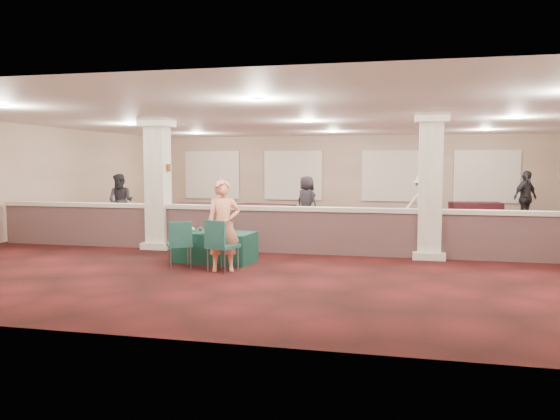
% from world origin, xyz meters
% --- Properties ---
extents(ground, '(16.00, 16.00, 0.00)m').
position_xyz_m(ground, '(0.00, 0.00, 0.00)').
color(ground, '#421011').
rests_on(ground, ground).
extents(wall_back, '(16.00, 0.04, 3.20)m').
position_xyz_m(wall_back, '(0.00, 8.00, 1.60)').
color(wall_back, gray).
rests_on(wall_back, ground).
extents(wall_front, '(16.00, 0.04, 3.20)m').
position_xyz_m(wall_front, '(0.00, -8.00, 1.60)').
color(wall_front, gray).
rests_on(wall_front, ground).
extents(wall_left, '(0.04, 16.00, 3.20)m').
position_xyz_m(wall_left, '(-8.00, 0.00, 1.60)').
color(wall_left, gray).
rests_on(wall_left, ground).
extents(ceiling, '(16.00, 16.00, 0.02)m').
position_xyz_m(ceiling, '(0.00, 0.00, 3.20)').
color(ceiling, white).
rests_on(ceiling, wall_back).
extents(partition_wall, '(15.60, 0.28, 1.10)m').
position_xyz_m(partition_wall, '(0.00, -1.50, 0.57)').
color(partition_wall, brown).
rests_on(partition_wall, ground).
extents(column_left, '(0.72, 0.72, 3.20)m').
position_xyz_m(column_left, '(-3.50, -1.50, 1.64)').
color(column_left, beige).
rests_on(column_left, ground).
extents(column_right, '(0.72, 0.72, 3.20)m').
position_xyz_m(column_right, '(3.00, -1.50, 1.64)').
color(column_right, beige).
rests_on(column_right, ground).
extents(sconce_left, '(0.12, 0.12, 0.18)m').
position_xyz_m(sconce_left, '(-3.78, -1.50, 2.00)').
color(sconce_left, brown).
rests_on(sconce_left, column_left).
extents(sconce_right, '(0.12, 0.12, 0.18)m').
position_xyz_m(sconce_right, '(-3.22, -1.50, 2.00)').
color(sconce_right, brown).
rests_on(sconce_right, column_left).
extents(near_table, '(1.78, 1.05, 0.65)m').
position_xyz_m(near_table, '(-1.50, -3.00, 0.32)').
color(near_table, '#0F3A2B').
rests_on(near_table, ground).
extents(conf_chair_main, '(0.65, 0.65, 1.02)m').
position_xyz_m(conf_chair_main, '(-1.03, -4.03, 0.60)').
color(conf_chair_main, '#1E594B').
rests_on(conf_chair_main, ground).
extents(conf_chair_side, '(0.65, 0.65, 0.96)m').
position_xyz_m(conf_chair_side, '(-1.95, -3.81, 0.57)').
color(conf_chair_side, '#1E594B').
rests_on(conf_chair_side, ground).
extents(woman, '(0.75, 0.62, 1.80)m').
position_xyz_m(woman, '(-1.00, -3.89, 0.90)').
color(woman, '#FF8C6E').
rests_on(woman, ground).
extents(far_table_front_left, '(2.05, 1.20, 0.79)m').
position_xyz_m(far_table_front_left, '(-4.42, 0.30, 0.40)').
color(far_table_front_left, black).
rests_on(far_table_front_left, ground).
extents(far_table_front_center, '(2.00, 1.36, 0.74)m').
position_xyz_m(far_table_front_center, '(-2.00, 2.25, 0.37)').
color(far_table_front_center, black).
rests_on(far_table_front_center, ground).
extents(far_table_front_right, '(2.13, 1.56, 0.78)m').
position_xyz_m(far_table_front_right, '(4.66, 1.89, 0.39)').
color(far_table_front_right, black).
rests_on(far_table_front_right, ground).
extents(far_table_back_left, '(2.06, 1.35, 0.77)m').
position_xyz_m(far_table_back_left, '(-4.01, 3.20, 0.39)').
color(far_table_back_left, black).
rests_on(far_table_back_left, ground).
extents(far_table_back_center, '(2.08, 1.45, 0.77)m').
position_xyz_m(far_table_back_center, '(-2.00, 3.20, 0.38)').
color(far_table_back_center, black).
rests_on(far_table_back_center, ground).
extents(far_table_back_right, '(1.83, 1.07, 0.71)m').
position_xyz_m(far_table_back_right, '(4.95, 6.50, 0.35)').
color(far_table_back_right, black).
rests_on(far_table_back_right, ground).
extents(attendee_a, '(0.86, 0.49, 1.76)m').
position_xyz_m(attendee_a, '(-6.50, 2.05, 0.88)').
color(attendee_a, black).
rests_on(attendee_a, ground).
extents(attendee_b, '(1.24, 0.80, 1.79)m').
position_xyz_m(attendee_b, '(3.00, 2.47, 0.89)').
color(attendee_b, silver).
rests_on(attendee_b, ground).
extents(attendee_c, '(1.16, 1.11, 1.86)m').
position_xyz_m(attendee_c, '(6.50, 6.00, 0.93)').
color(attendee_c, black).
rests_on(attendee_c, ground).
extents(attendee_d, '(0.95, 0.83, 1.69)m').
position_xyz_m(attendee_d, '(-0.65, 3.50, 0.85)').
color(attendee_d, black).
rests_on(attendee_d, ground).
extents(laptop_base, '(0.32, 0.24, 0.02)m').
position_xyz_m(laptop_base, '(-1.24, -3.08, 0.66)').
color(laptop_base, silver).
rests_on(laptop_base, near_table).
extents(laptop_screen, '(0.29, 0.05, 0.20)m').
position_xyz_m(laptop_screen, '(-1.23, -2.98, 0.76)').
color(laptop_screen, silver).
rests_on(laptop_screen, near_table).
extents(screen_glow, '(0.26, 0.04, 0.17)m').
position_xyz_m(screen_glow, '(-1.23, -2.98, 0.75)').
color(screen_glow, silver).
rests_on(screen_glow, near_table).
extents(knitting, '(0.39, 0.31, 0.03)m').
position_xyz_m(knitting, '(-1.48, -3.23, 0.66)').
color(knitting, '#A9661B').
rests_on(knitting, near_table).
extents(yarn_cream, '(0.10, 0.10, 0.10)m').
position_xyz_m(yarn_cream, '(-2.00, -3.03, 0.70)').
color(yarn_cream, beige).
rests_on(yarn_cream, near_table).
extents(yarn_red, '(0.09, 0.09, 0.09)m').
position_xyz_m(yarn_red, '(-2.11, -2.88, 0.69)').
color(yarn_red, maroon).
rests_on(yarn_red, near_table).
extents(yarn_grey, '(0.09, 0.09, 0.09)m').
position_xyz_m(yarn_grey, '(-1.88, -2.84, 0.69)').
color(yarn_grey, '#444448').
rests_on(yarn_grey, near_table).
extents(scissors, '(0.11, 0.04, 0.01)m').
position_xyz_m(scissors, '(-0.96, -3.32, 0.65)').
color(scissors, red).
rests_on(scissors, near_table).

